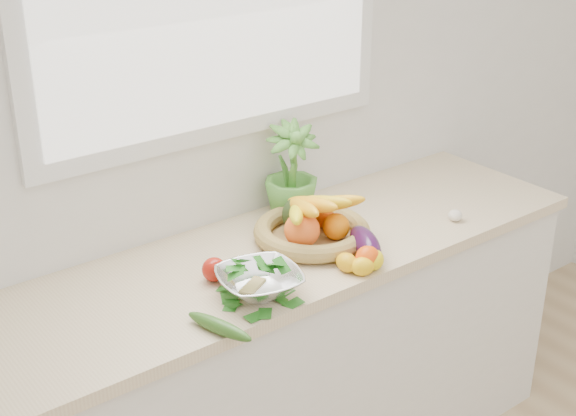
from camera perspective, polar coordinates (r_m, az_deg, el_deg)
back_wall at (r=2.59m, az=-5.25°, el=8.11°), size 4.50×0.02×2.70m
counter_cabinet at (r=2.78m, az=-1.09°, el=-11.84°), size 2.20×0.58×0.86m
countertop at (r=2.54m, az=-1.17°, el=-3.63°), size 2.24×0.62×0.04m
orange_loose at (r=2.43m, az=5.70°, el=-3.56°), size 0.08×0.08×0.08m
lemon_a at (r=2.42m, az=4.20°, el=-3.89°), size 0.06×0.08×0.06m
lemon_b at (r=2.44m, az=6.10°, el=-3.66°), size 0.10×0.10×0.06m
lemon_c at (r=2.40m, az=5.31°, el=-4.16°), size 0.09×0.09×0.06m
apple at (r=2.37m, az=-5.28°, el=-4.38°), size 0.08×0.08×0.07m
ginger at (r=2.31m, az=-2.52°, el=-5.77°), size 0.10×0.08×0.03m
garlic_a at (r=2.49m, az=2.30°, el=-3.16°), size 0.06×0.06×0.04m
garlic_b at (r=2.70m, az=2.82°, el=-0.80°), size 0.06×0.06×0.05m
garlic_c at (r=2.79m, az=11.81°, el=-0.52°), size 0.05×0.05×0.04m
eggplant at (r=2.51m, az=5.51°, el=-2.52°), size 0.15×0.22×0.08m
cucumber at (r=2.14m, az=-4.91°, el=-8.40°), size 0.10×0.22×0.04m
radish at (r=2.45m, az=4.43°, el=-3.93°), size 0.04×0.04×0.03m
potted_herb at (r=2.73m, az=0.24°, el=2.64°), size 0.23×0.23×0.33m
fruit_basket at (r=2.58m, az=1.67°, el=-1.28°), size 0.39×0.39×0.19m
colander_with_spinach at (r=2.27m, az=-2.05°, el=-4.91°), size 0.28×0.28×0.12m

